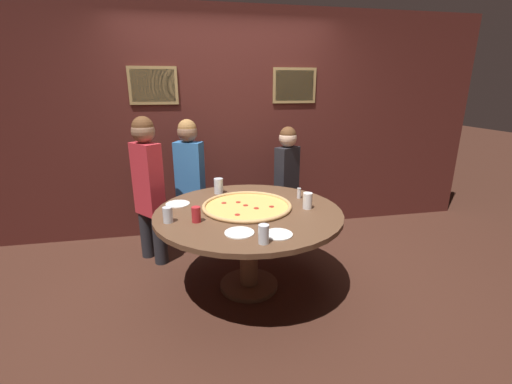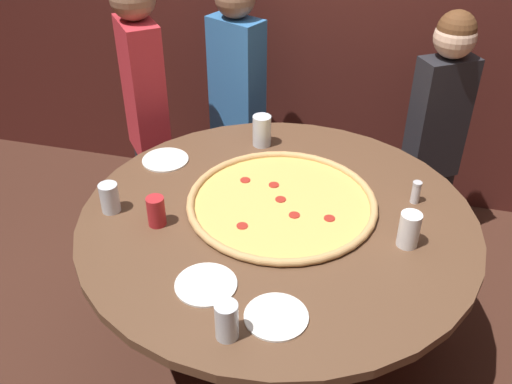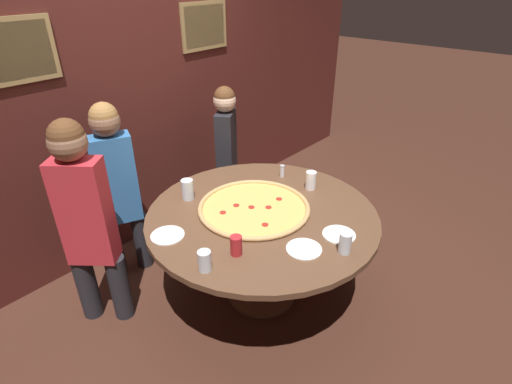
% 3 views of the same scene
% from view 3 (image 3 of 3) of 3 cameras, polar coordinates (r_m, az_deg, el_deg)
% --- Properties ---
extents(ground_plane, '(24.00, 24.00, 0.00)m').
position_cam_3_polar(ground_plane, '(3.19, 0.79, -14.30)').
color(ground_plane, '#422319').
extents(back_wall, '(6.40, 0.08, 2.60)m').
position_cam_3_polar(back_wall, '(3.48, -17.33, 13.20)').
color(back_wall, '#4C1E19').
rests_on(back_wall, ground_plane).
extents(dining_table, '(1.58, 1.58, 0.74)m').
position_cam_3_polar(dining_table, '(2.80, 0.87, -5.25)').
color(dining_table, brown).
rests_on(dining_table, ground_plane).
extents(giant_pizza, '(0.78, 0.78, 0.03)m').
position_cam_3_polar(giant_pizza, '(2.76, -0.32, -2.25)').
color(giant_pizza, '#EAB75B').
rests_on(giant_pizza, dining_table).
extents(drink_cup_near_left, '(0.07, 0.07, 0.13)m').
position_cam_3_polar(drink_cup_near_left, '(2.40, 12.62, -7.12)').
color(drink_cup_near_left, silver).
rests_on(drink_cup_near_left, dining_table).
extents(drink_cup_centre_back, '(0.08, 0.08, 0.12)m').
position_cam_3_polar(drink_cup_centre_back, '(2.24, -7.36, -9.72)').
color(drink_cup_centre_back, silver).
rests_on(drink_cup_centre_back, dining_table).
extents(drink_cup_far_left, '(0.09, 0.09, 0.15)m').
position_cam_3_polar(drink_cup_far_left, '(2.90, -9.75, 0.37)').
color(drink_cup_far_left, silver).
rests_on(drink_cup_far_left, dining_table).
extents(drink_cup_near_right, '(0.07, 0.07, 0.12)m').
position_cam_3_polar(drink_cup_near_right, '(2.33, -2.85, -7.64)').
color(drink_cup_near_right, '#B22328').
rests_on(drink_cup_near_right, dining_table).
extents(drink_cup_front_edge, '(0.08, 0.08, 0.14)m').
position_cam_3_polar(drink_cup_front_edge, '(3.02, 7.84, 1.66)').
color(drink_cup_front_edge, white).
rests_on(drink_cup_front_edge, dining_table).
extents(white_plate_far_back, '(0.21, 0.21, 0.01)m').
position_cam_3_polar(white_plate_far_back, '(2.41, 6.86, -8.08)').
color(white_plate_far_back, white).
rests_on(white_plate_far_back, dining_table).
extents(white_plate_left_side, '(0.21, 0.21, 0.01)m').
position_cam_3_polar(white_plate_left_side, '(2.57, -12.52, -6.06)').
color(white_plate_left_side, white).
rests_on(white_plate_left_side, dining_table).
extents(white_plate_near_front, '(0.21, 0.21, 0.01)m').
position_cam_3_polar(white_plate_near_front, '(2.57, 11.76, -5.97)').
color(white_plate_near_front, white).
rests_on(white_plate_near_front, dining_table).
extents(condiment_shaker, '(0.04, 0.04, 0.10)m').
position_cam_3_polar(condiment_shaker, '(3.19, 3.76, 3.04)').
color(condiment_shaker, silver).
rests_on(condiment_shaker, dining_table).
extents(diner_centre_back, '(0.34, 0.37, 1.48)m').
position_cam_3_polar(diner_centre_back, '(2.73, -23.11, -3.24)').
color(diner_centre_back, '#232328').
rests_on(diner_centre_back, ground_plane).
extents(diner_far_right, '(0.34, 0.28, 1.32)m').
position_cam_3_polar(diner_far_right, '(3.69, -4.24, 6.21)').
color(diner_far_right, '#232328').
rests_on(diner_far_right, ground_plane).
extents(diner_side_left, '(0.37, 0.26, 1.42)m').
position_cam_3_polar(diner_side_left, '(3.15, -19.30, 1.24)').
color(diner_side_left, '#232328').
rests_on(diner_side_left, ground_plane).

